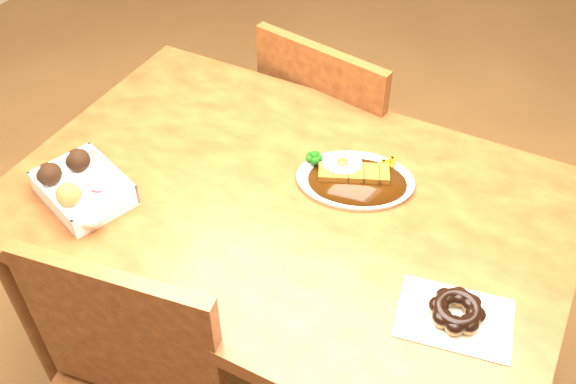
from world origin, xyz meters
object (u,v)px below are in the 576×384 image
at_px(chair_far, 340,143).
at_px(table, 286,229).
at_px(katsu_curry_plate, 353,177).
at_px(donut_box, 81,187).
at_px(pon_de_ring, 456,312).

bearing_deg(chair_far, table, 109.75).
distance_m(katsu_curry_plate, donut_box, 0.59).
relative_size(table, donut_box, 5.01).
relative_size(table, pon_de_ring, 5.25).
bearing_deg(pon_de_ring, donut_box, -175.55).
bearing_deg(chair_far, donut_box, 77.59).
bearing_deg(table, donut_box, -153.26).
relative_size(chair_far, pon_de_ring, 3.81).
height_order(table, chair_far, chair_far).
distance_m(donut_box, pon_de_ring, 0.81).
xyz_separation_m(table, chair_far, (-0.10, 0.54, -0.17)).
bearing_deg(katsu_curry_plate, chair_far, 115.91).
relative_size(chair_far, katsu_curry_plate, 2.87).
height_order(chair_far, donut_box, chair_far).
bearing_deg(table, katsu_curry_plate, 47.92).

